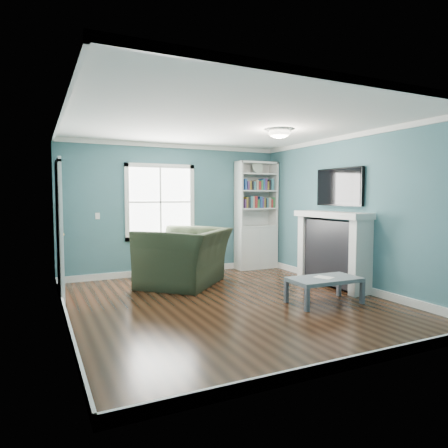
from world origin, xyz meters
name	(u,v)px	position (x,y,z in m)	size (l,w,h in m)	color
floor	(230,303)	(0.00, 0.00, 0.00)	(5.00, 5.00, 0.00)	black
room_walls	(230,195)	(0.00, 0.00, 1.58)	(5.00, 5.00, 5.00)	#39646A
trim	(230,219)	(0.00, 0.00, 1.24)	(4.50, 5.00, 2.60)	white
window	(160,202)	(-0.30, 2.49, 1.45)	(1.40, 0.06, 1.50)	white
bookshelf	(256,226)	(1.77, 2.30, 0.92)	(0.90, 0.35, 2.31)	silver
fireplace	(333,250)	(2.08, 0.20, 0.64)	(0.44, 1.58, 1.30)	black
tv	(339,187)	(2.20, 0.20, 1.72)	(0.06, 1.10, 0.65)	black
door	(59,229)	(-2.22, 1.40, 1.07)	(0.12, 0.98, 2.17)	silver
ceiling_fixture	(279,132)	(0.90, 0.10, 2.55)	(0.38, 0.38, 0.15)	white
light_switch	(98,216)	(-1.50, 2.48, 1.20)	(0.08, 0.01, 0.12)	white
recliner	(185,247)	(-0.17, 1.44, 0.67)	(1.52, 0.99, 1.33)	black
coffee_table	(324,281)	(1.25, -0.59, 0.33)	(1.05, 0.59, 0.38)	#4C515B
paper_sheet	(324,277)	(1.25, -0.57, 0.38)	(0.20, 0.26, 0.00)	white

